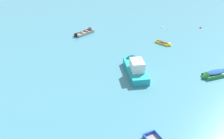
% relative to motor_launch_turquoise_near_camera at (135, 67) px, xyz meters
% --- Properties ---
extents(motor_launch_turquoise_near_camera, '(2.96, 6.95, 2.52)m').
position_rel_motor_launch_turquoise_near_camera_xyz_m(motor_launch_turquoise_near_camera, '(0.00, 0.00, 0.00)').
color(motor_launch_turquoise_near_camera, teal).
rests_on(motor_launch_turquoise_near_camera, ground_plane).
extents(rowboat_green_near_right, '(4.03, 2.46, 1.15)m').
position_rel_motor_launch_turquoise_near_camera_xyz_m(rowboat_green_near_right, '(9.41, -1.22, -0.36)').
color(rowboat_green_near_right, beige).
rests_on(rowboat_green_near_right, ground_plane).
extents(rowboat_yellow_outer_left, '(2.59, 2.51, 0.79)m').
position_rel_motor_launch_turquoise_near_camera_xyz_m(rowboat_yellow_outer_left, '(5.39, 8.48, -0.47)').
color(rowboat_yellow_outer_left, '#99754C').
rests_on(rowboat_yellow_outer_left, ground_plane).
extents(rowboat_grey_midfield_left, '(3.61, 3.74, 1.21)m').
position_rel_motor_launch_turquoise_near_camera_xyz_m(rowboat_grey_midfield_left, '(-6.91, 13.62, -0.51)').
color(rowboat_grey_midfield_left, gray).
rests_on(rowboat_grey_midfield_left, ground_plane).
extents(mooring_buoy_between_boats_left, '(0.36, 0.36, 0.36)m').
position_rel_motor_launch_turquoise_near_camera_xyz_m(mooring_buoy_between_boats_left, '(6.17, 15.84, -0.70)').
color(mooring_buoy_between_boats_left, silver).
rests_on(mooring_buoy_between_boats_left, ground_plane).
extents(mooring_buoy_trailing, '(0.43, 0.43, 0.43)m').
position_rel_motor_launch_turquoise_near_camera_xyz_m(mooring_buoy_trailing, '(13.02, 15.75, -0.70)').
color(mooring_buoy_trailing, red).
rests_on(mooring_buoy_trailing, ground_plane).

